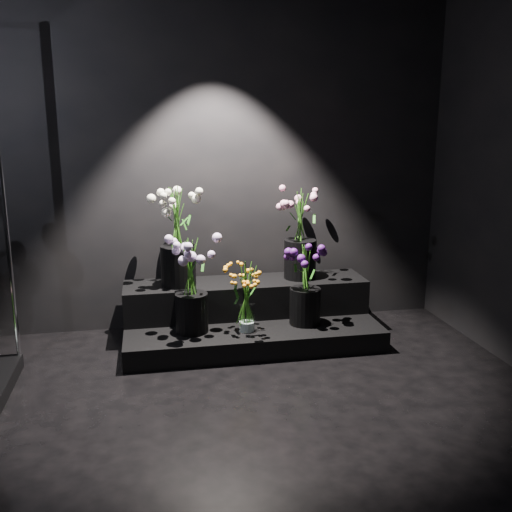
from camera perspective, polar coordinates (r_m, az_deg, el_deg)
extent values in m
plane|color=black|center=(3.17, -0.42, -18.92)|extent=(4.00, 4.00, 0.00)
plane|color=black|center=(4.67, -5.00, 9.72)|extent=(4.00, 0.00, 4.00)
cube|color=black|center=(4.52, -0.49, -7.55)|extent=(1.95, 0.87, 0.16)
cube|color=black|center=(4.65, -0.98, -4.11)|extent=(1.95, 0.43, 0.27)
cylinder|color=white|center=(4.26, -0.92, -6.18)|extent=(0.12, 0.12, 0.21)
cylinder|color=black|center=(4.26, -6.43, -5.66)|extent=(0.24, 0.24, 0.30)
cylinder|color=black|center=(4.42, 4.91, -5.01)|extent=(0.24, 0.24, 0.28)
cylinder|color=black|center=(4.49, -7.77, -0.97)|extent=(0.27, 0.27, 0.32)
cylinder|color=black|center=(4.67, 4.42, -0.30)|extent=(0.26, 0.26, 0.32)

